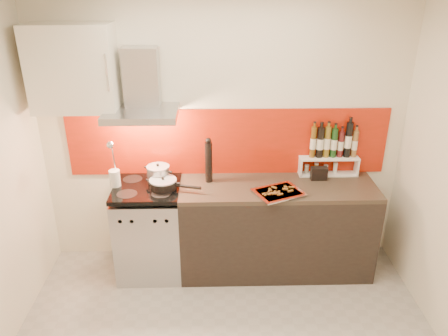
{
  "coord_description": "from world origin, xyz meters",
  "views": [
    {
      "loc": [
        -0.08,
        -2.45,
        2.69
      ],
      "look_at": [
        0.0,
        0.95,
        1.15
      ],
      "focal_mm": 35.0,
      "sensor_mm": 36.0,
      "label": 1
    }
  ],
  "objects_px": {
    "stock_pot": "(158,174)",
    "pepper_mill": "(209,161)",
    "saute_pan": "(164,184)",
    "baking_tray": "(278,192)",
    "range_stove": "(150,230)",
    "counter": "(276,228)"
  },
  "relations": [
    {
      "from": "range_stove",
      "to": "baking_tray",
      "type": "relative_size",
      "value": 1.85
    },
    {
      "from": "counter",
      "to": "baking_tray",
      "type": "xyz_separation_m",
      "value": [
        -0.02,
        -0.16,
        0.47
      ]
    },
    {
      "from": "baking_tray",
      "to": "counter",
      "type": "bearing_deg",
      "value": 82.34
    },
    {
      "from": "stock_pot",
      "to": "pepper_mill",
      "type": "relative_size",
      "value": 0.49
    },
    {
      "from": "pepper_mill",
      "to": "stock_pot",
      "type": "bearing_deg",
      "value": -178.12
    },
    {
      "from": "range_stove",
      "to": "saute_pan",
      "type": "xyz_separation_m",
      "value": [
        0.17,
        -0.05,
        0.51
      ]
    },
    {
      "from": "range_stove",
      "to": "baking_tray",
      "type": "distance_m",
      "value": 1.28
    },
    {
      "from": "stock_pot",
      "to": "baking_tray",
      "type": "height_order",
      "value": "stock_pot"
    },
    {
      "from": "counter",
      "to": "baking_tray",
      "type": "relative_size",
      "value": 3.65
    },
    {
      "from": "baking_tray",
      "to": "stock_pot",
      "type": "bearing_deg",
      "value": 166.65
    },
    {
      "from": "range_stove",
      "to": "counter",
      "type": "distance_m",
      "value": 1.2
    },
    {
      "from": "range_stove",
      "to": "counter",
      "type": "relative_size",
      "value": 0.51
    },
    {
      "from": "stock_pot",
      "to": "pepper_mill",
      "type": "distance_m",
      "value": 0.48
    },
    {
      "from": "saute_pan",
      "to": "baking_tray",
      "type": "height_order",
      "value": "saute_pan"
    },
    {
      "from": "counter",
      "to": "baking_tray",
      "type": "bearing_deg",
      "value": -97.66
    },
    {
      "from": "counter",
      "to": "pepper_mill",
      "type": "bearing_deg",
      "value": 170.48
    },
    {
      "from": "stock_pot",
      "to": "saute_pan",
      "type": "xyz_separation_m",
      "value": [
        0.06,
        -0.14,
        -0.03
      ]
    },
    {
      "from": "counter",
      "to": "pepper_mill",
      "type": "distance_m",
      "value": 0.92
    },
    {
      "from": "saute_pan",
      "to": "baking_tray",
      "type": "relative_size",
      "value": 0.94
    },
    {
      "from": "range_stove",
      "to": "stock_pot",
      "type": "bearing_deg",
      "value": 43.24
    },
    {
      "from": "pepper_mill",
      "to": "baking_tray",
      "type": "height_order",
      "value": "pepper_mill"
    },
    {
      "from": "pepper_mill",
      "to": "baking_tray",
      "type": "relative_size",
      "value": 0.87
    }
  ]
}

